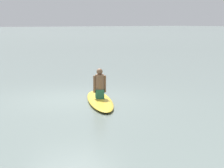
{
  "coord_description": "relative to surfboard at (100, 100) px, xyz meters",
  "views": [
    {
      "loc": [
        5.6,
        10.21,
        2.37
      ],
      "look_at": [
        -0.64,
        1.2,
        0.59
      ],
      "focal_mm": 60.98,
      "sensor_mm": 36.0,
      "label": 1
    }
  ],
  "objects": [
    {
      "name": "surfboard",
      "position": [
        0.0,
        0.0,
        0.0
      ],
      "size": [
        2.04,
        3.18,
        0.13
      ],
      "primitive_type": "ellipsoid",
      "rotation": [
        0.0,
        0.0,
        -2.03
      ],
      "color": "gold",
      "rests_on": "ground"
    },
    {
      "name": "ground_plane",
      "position": [
        0.45,
        -0.83,
        -0.06
      ],
      "size": [
        400.0,
        400.0,
        0.0
      ],
      "primitive_type": "plane",
      "color": "slate"
    },
    {
      "name": "person_paddler",
      "position": [
        0.0,
        0.0,
        0.47
      ],
      "size": [
        0.38,
        0.37,
        0.9
      ],
      "rotation": [
        0.0,
        0.0,
        -2.03
      ],
      "color": "#26664C",
      "rests_on": "surfboard"
    }
  ]
}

